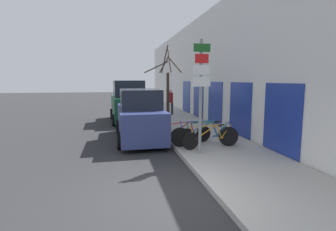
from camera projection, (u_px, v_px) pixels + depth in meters
ground_plane at (133, 121)px, 16.59m from camera, size 80.00×80.00×0.00m
sidewalk_curb at (165, 113)px, 19.81m from camera, size 3.20×32.00×0.15m
building_facade at (188, 71)px, 19.63m from camera, size 0.23×32.00×6.50m
signpost at (201, 90)px, 8.36m from camera, size 0.60×0.12×3.68m
bicycle_0 at (211, 138)px, 9.32m from camera, size 2.22×0.54×0.85m
bicycle_1 at (205, 135)px, 9.49m from camera, size 2.49×0.50×0.98m
bicycle_2 at (207, 135)px, 9.75m from camera, size 2.24×0.44×0.90m
bicycle_3 at (185, 134)px, 9.94m from camera, size 2.23×0.57×0.86m
parked_car_0 at (140, 117)px, 11.13m from camera, size 1.98×4.62×2.18m
parked_car_1 at (128, 103)px, 16.08m from camera, size 2.28×4.57×2.52m
pedestrian_near at (170, 100)px, 18.11m from camera, size 0.44×0.39×1.76m
street_tree at (167, 91)px, 12.84m from camera, size 1.67×1.73×4.08m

